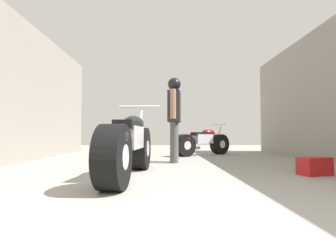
{
  "coord_description": "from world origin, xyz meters",
  "views": [
    {
      "loc": [
        -0.25,
        -0.76,
        0.54
      ],
      "look_at": [
        -0.18,
        3.66,
        0.69
      ],
      "focal_mm": 26.61,
      "sensor_mm": 36.0,
      "label": 1
    }
  ],
  "objects_px": {
    "motorcycle_black_naked": "(202,142)",
    "mechanic_in_blue": "(174,111)",
    "red_toolbox": "(314,166)",
    "motorcycle_maroon_cruiser": "(129,145)"
  },
  "relations": [
    {
      "from": "red_toolbox",
      "to": "motorcycle_maroon_cruiser",
      "type": "bearing_deg",
      "value": -175.63
    },
    {
      "from": "motorcycle_black_naked",
      "to": "red_toolbox",
      "type": "xyz_separation_m",
      "value": [
        1.01,
        -3.17,
        -0.22
      ]
    },
    {
      "from": "motorcycle_black_naked",
      "to": "red_toolbox",
      "type": "height_order",
      "value": "motorcycle_black_naked"
    },
    {
      "from": "mechanic_in_blue",
      "to": "red_toolbox",
      "type": "xyz_separation_m",
      "value": [
        1.81,
        -1.55,
        -0.88
      ]
    },
    {
      "from": "mechanic_in_blue",
      "to": "red_toolbox",
      "type": "distance_m",
      "value": 2.54
    },
    {
      "from": "motorcycle_black_naked",
      "to": "red_toolbox",
      "type": "distance_m",
      "value": 3.34
    },
    {
      "from": "red_toolbox",
      "to": "motorcycle_black_naked",
      "type": "bearing_deg",
      "value": 107.73
    },
    {
      "from": "mechanic_in_blue",
      "to": "motorcycle_maroon_cruiser",
      "type": "bearing_deg",
      "value": -110.28
    },
    {
      "from": "motorcycle_black_naked",
      "to": "red_toolbox",
      "type": "relative_size",
      "value": 3.89
    },
    {
      "from": "motorcycle_black_naked",
      "to": "mechanic_in_blue",
      "type": "relative_size",
      "value": 0.96
    }
  ]
}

